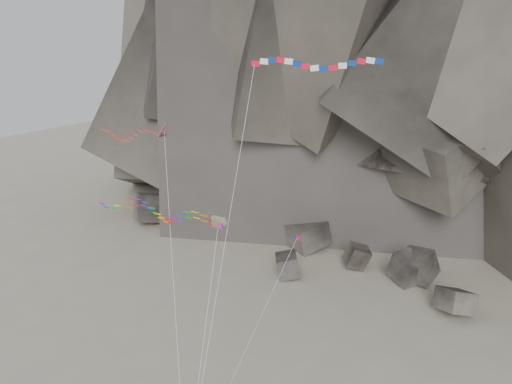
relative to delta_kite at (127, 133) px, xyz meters
The scene contains 5 objects.
boulder_field 46.93m from the delta_kite, 47.14° to the left, with size 84.17×18.33×8.73m.
delta_kite is the anchor object (origin of this frame).
banner_kite 18.31m from the delta_kite, 11.13° to the left, with size 9.37×17.15×28.92m.
parafoil_kite 8.61m from the delta_kite, 32.33° to the right, with size 15.74×8.06×17.57m.
pennant_kite 19.19m from the delta_kite, ahead, with size 2.66×11.98×15.37m.
Camera 1 is at (25.42, -33.85, 32.72)m, focal length 40.00 mm.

